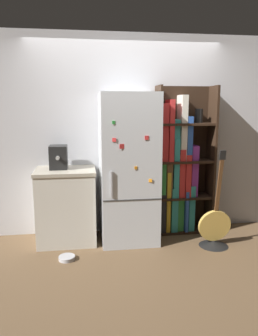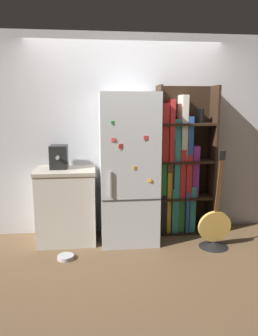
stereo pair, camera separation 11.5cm
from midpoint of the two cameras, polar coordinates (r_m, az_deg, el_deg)
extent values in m
plane|color=brown|center=(4.22, 0.87, -12.79)|extent=(16.00, 16.00, 0.00)
cube|color=silver|center=(4.36, 0.12, 5.66)|extent=(8.00, 0.05, 2.60)
cube|color=silver|center=(4.06, 0.69, -0.08)|extent=(0.70, 0.66, 1.85)
cube|color=#333333|center=(3.82, 1.31, -5.59)|extent=(0.68, 0.01, 0.01)
cube|color=#B2B2B7|center=(3.73, -2.37, -2.82)|extent=(0.02, 0.02, 0.30)
cube|color=red|center=(3.66, -1.87, 4.92)|extent=(0.04, 0.01, 0.04)
cube|color=red|center=(3.67, -0.53, 3.79)|extent=(0.05, 0.02, 0.05)
cube|color=orange|center=(3.79, 4.47, -2.22)|extent=(0.04, 0.02, 0.04)
cube|color=red|center=(3.70, 3.84, 5.27)|extent=(0.05, 0.01, 0.05)
cube|color=green|center=(3.64, -1.96, 7.93)|extent=(0.04, 0.01, 0.03)
cube|color=orange|center=(3.73, 1.92, 0.02)|extent=(0.03, 0.01, 0.03)
cube|color=black|center=(4.29, 5.86, 1.08)|extent=(0.03, 0.33, 1.94)
cube|color=black|center=(4.50, 14.96, 1.23)|extent=(0.03, 0.33, 1.94)
cube|color=black|center=(4.52, 9.97, 1.47)|extent=(0.76, 0.03, 1.94)
cube|color=black|center=(4.63, 10.11, -10.59)|extent=(0.70, 0.30, 0.03)
cube|color=black|center=(4.48, 10.31, -4.98)|extent=(0.70, 0.30, 0.03)
cube|color=black|center=(4.38, 10.52, 1.16)|extent=(0.70, 0.30, 0.03)
cube|color=black|center=(4.32, 10.74, 7.52)|extent=(0.70, 0.30, 0.03)
cube|color=#262628|center=(4.47, 6.46, -7.57)|extent=(0.07, 0.26, 0.52)
cube|color=gold|center=(4.43, 7.43, -5.75)|extent=(0.05, 0.24, 0.81)
cube|color=teal|center=(4.48, 8.45, -7.03)|extent=(0.08, 0.25, 0.60)
cube|color=#338C3F|center=(4.52, 9.50, -6.91)|extent=(0.08, 0.22, 0.60)
cube|color=#2D59B2|center=(4.53, 10.42, -7.19)|extent=(0.04, 0.28, 0.55)
cube|color=teal|center=(4.56, 11.28, -6.68)|extent=(0.08, 0.27, 0.62)
cube|color=#338C3F|center=(4.32, 6.59, -0.97)|extent=(0.07, 0.22, 0.63)
cube|color=brown|center=(4.36, 7.60, -1.73)|extent=(0.08, 0.24, 0.50)
cube|color=teal|center=(4.35, 8.79, 0.05)|extent=(0.07, 0.24, 0.78)
cube|color=red|center=(4.39, 9.72, -0.82)|extent=(0.07, 0.26, 0.64)
cube|color=red|center=(4.42, 10.73, -1.24)|extent=(0.07, 0.26, 0.57)
cube|color=purple|center=(4.44, 11.90, -0.48)|extent=(0.09, 0.22, 0.68)
cube|color=red|center=(4.26, 6.84, 6.19)|extent=(0.08, 0.26, 0.74)
cube|color=red|center=(4.27, 7.94, 6.48)|extent=(0.06, 0.28, 0.78)
cube|color=teal|center=(4.30, 8.85, 4.83)|extent=(0.08, 0.22, 0.53)
cube|color=silver|center=(4.32, 10.08, 6.85)|extent=(0.08, 0.26, 0.84)
cube|color=#2D59B2|center=(4.34, 11.05, 5.06)|extent=(0.07, 0.24, 0.57)
cylinder|color=black|center=(4.37, 13.00, 8.84)|extent=(0.10, 0.10, 0.18)
cube|color=beige|center=(4.20, -10.01, -6.64)|extent=(0.71, 0.57, 0.89)
cube|color=#B2A893|center=(4.09, -10.22, -0.43)|extent=(0.73, 0.59, 0.04)
cube|color=black|center=(4.12, -11.34, 1.92)|extent=(0.21, 0.25, 0.29)
cylinder|color=#A5A39E|center=(3.97, -11.53, 1.78)|extent=(0.04, 0.06, 0.04)
cone|color=black|center=(4.23, 15.28, -12.71)|extent=(0.36, 0.36, 0.06)
cylinder|color=gold|center=(4.15, 15.44, -9.79)|extent=(0.40, 0.10, 0.40)
cube|color=brown|center=(3.93, 16.20, -3.08)|extent=(0.04, 0.11, 0.63)
cube|color=black|center=(3.82, 16.78, 2.10)|extent=(0.07, 0.04, 0.11)
cylinder|color=#B7B7BC|center=(3.85, -10.11, -15.04)|extent=(0.18, 0.18, 0.04)
torus|color=#B7B7BC|center=(3.85, -10.12, -14.82)|extent=(0.19, 0.19, 0.01)
camera|label=1|loc=(0.06, -89.20, 0.15)|focal=35.00mm
camera|label=2|loc=(0.06, 90.80, -0.15)|focal=35.00mm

